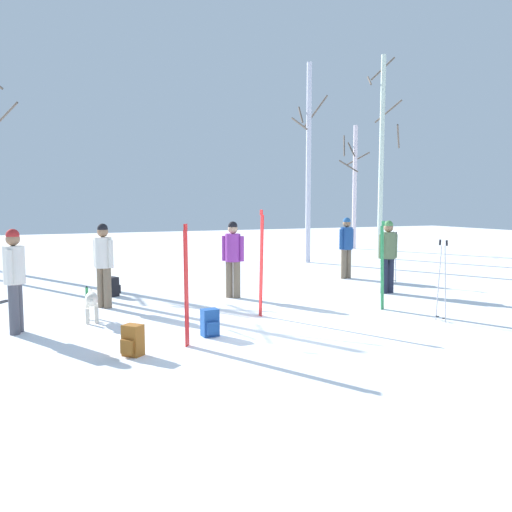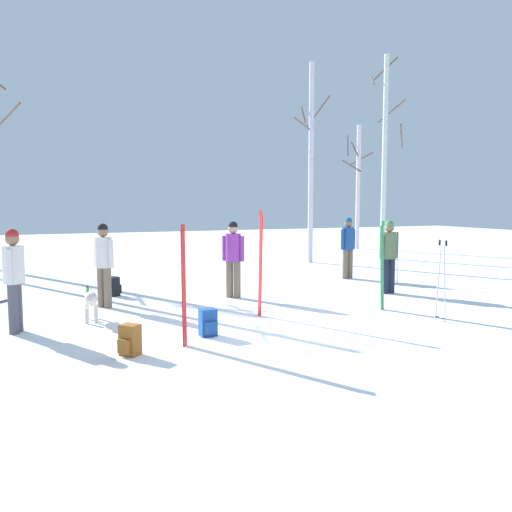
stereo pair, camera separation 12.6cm
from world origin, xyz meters
name	(u,v)px [view 2 (the right image)]	position (x,y,z in m)	size (l,w,h in m)	color
ground_plane	(290,330)	(0.00, 0.00, 0.00)	(60.00, 60.00, 0.00)	white
person_0	(104,260)	(-2.63, 3.21, 0.98)	(0.35, 0.44, 1.72)	#72604C
person_1	(389,252)	(3.74, 2.32, 0.98)	(0.52, 0.34, 1.72)	#1E2338
person_2	(233,254)	(0.18, 3.22, 0.98)	(0.42, 0.37, 1.72)	#72604C
person_3	(348,244)	(4.18, 4.76, 0.98)	(0.51, 0.34, 1.72)	#72604C
person_4	(14,274)	(-4.25, 1.60, 0.98)	(0.34, 0.50, 1.72)	#4C4C56
dog	(91,300)	(-3.02, 1.95, 0.39)	(0.28, 0.89, 0.57)	beige
ski_pair_planted_0	(260,264)	(-0.05, 1.16, 1.00)	(0.03, 0.23, 2.00)	red
ski_pair_planted_1	(184,286)	(-1.91, -0.30, 0.91)	(0.11, 0.14, 1.83)	red
ski_pair_planted_2	(382,266)	(2.40, 0.76, 0.88)	(0.22, 0.14, 1.78)	green
ski_poles_0	(396,256)	(4.85, 3.50, 0.73)	(0.07, 0.21, 1.37)	#B2B2BC
ski_poles_1	(442,278)	(2.77, -0.50, 0.79)	(0.07, 0.27, 1.47)	#B2B2BC
backpack_0	(208,323)	(-1.40, 0.15, 0.21)	(0.27, 0.30, 0.44)	#1E4C99
backpack_1	(114,287)	(-2.27, 4.50, 0.21)	(0.34, 0.32, 0.44)	black
backpack_2	(130,340)	(-2.75, -0.46, 0.21)	(0.35, 0.34, 0.44)	#99591E
water_bottle_0	(88,292)	(-2.84, 4.48, 0.13)	(0.06, 0.06, 0.26)	green
birch_tree_2	(311,162)	(5.15, 8.70, 3.55)	(1.19, 1.17, 6.93)	silver
birch_tree_3	(385,154)	(8.35, 8.82, 3.93)	(1.59, 1.62, 7.56)	silver
birch_tree_4	(358,185)	(9.81, 12.75, 2.93)	(1.52, 1.46, 5.59)	silver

